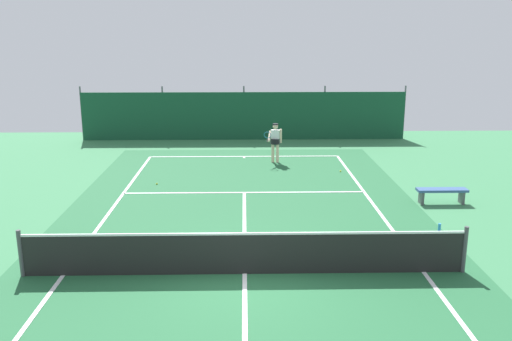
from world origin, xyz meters
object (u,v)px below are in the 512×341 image
tennis_net (245,253)px  tennis_player (275,140)px  courtside_bench (442,192)px  parked_car (316,114)px  water_bottle (439,228)px  tennis_ball_midcourt (340,171)px  tennis_ball_near_player (157,184)px

tennis_net → tennis_player: (1.29, 10.81, 0.45)m
tennis_player → courtside_bench: bearing=140.3°
parked_car → water_bottle: 16.21m
tennis_ball_midcourt → water_bottle: size_ratio=0.28×
parked_car → tennis_ball_midcourt: bearing=-91.7°
tennis_net → tennis_player: tennis_player is taller
parked_car → tennis_net: bearing=-102.4°
tennis_net → tennis_ball_midcourt: 9.91m
tennis_player → tennis_ball_midcourt: 3.13m
tennis_ball_midcourt → parked_car: bearing=88.6°
parked_car → water_bottle: (1.35, -16.14, -0.72)m
parked_car → water_bottle: size_ratio=17.54×
water_bottle → parked_car: bearing=94.8°
parked_car → tennis_player: bearing=-109.3°
tennis_net → water_bottle: bearing=25.4°
tennis_net → tennis_ball_midcourt: tennis_net is taller
parked_car → tennis_ball_near_player: bearing=-122.9°
tennis_net → parked_car: parked_car is taller
tennis_player → parked_car: size_ratio=0.39×
tennis_ball_near_player → courtside_bench: bearing=-14.2°
tennis_ball_near_player → courtside_bench: size_ratio=0.04×
tennis_ball_midcourt → water_bottle: 6.79m
tennis_net → water_bottle: 5.95m
tennis_ball_near_player → courtside_bench: 9.76m
tennis_ball_midcourt → water_bottle: bearing=-76.5°
water_bottle → tennis_ball_midcourt: bearing=103.5°
tennis_ball_midcourt → tennis_net: bearing=-112.4°
tennis_net → tennis_ball_midcourt: size_ratio=153.33×
parked_car → courtside_bench: parked_car is taller
parked_car → water_bottle: parked_car is taller
parked_car → courtside_bench: 13.81m
tennis_ball_midcourt → parked_car: parked_car is taller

